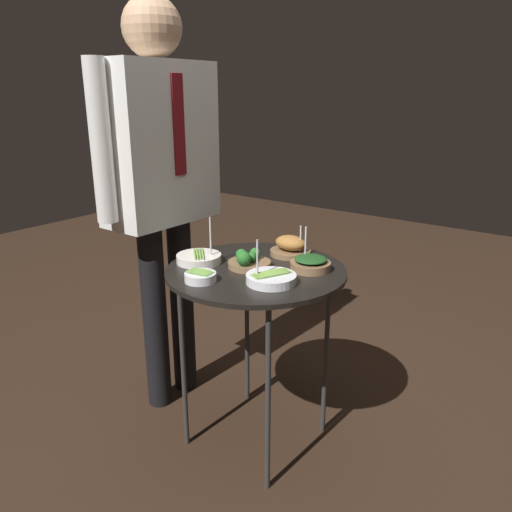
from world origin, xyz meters
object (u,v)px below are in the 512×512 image
Objects in this scene: bowl_broccoli_mid_left at (248,261)px; bowl_asparagus_front_right at (271,278)px; bowl_roast_back_left at (291,247)px; bowl_asparagus_center at (199,258)px; waiter_figure at (160,164)px; bowl_spinach_mid_right at (310,264)px; bowl_asparagus_far_rim at (200,277)px; serving_cart at (256,282)px.

bowl_asparagus_front_right reaches higher than bowl_broccoli_mid_left.
bowl_roast_back_left is 0.92× the size of bowl_asparagus_center.
waiter_figure is (0.11, 0.64, 0.33)m from bowl_asparagus_front_right.
bowl_asparagus_front_right is 0.98× the size of bowl_asparagus_center.
bowl_asparagus_center is at bearing -107.62° from waiter_figure.
bowl_asparagus_front_right reaches higher than bowl_spinach_mid_right.
bowl_asparagus_front_right is 1.58× the size of bowl_asparagus_far_rim.
bowl_broccoli_mid_left is 0.93× the size of bowl_asparagus_front_right.
bowl_broccoli_mid_left is 0.20m from bowl_asparagus_center.
bowl_roast_back_left is (0.23, -0.04, 0.01)m from bowl_broccoli_mid_left.
bowl_spinach_mid_right is 0.88× the size of bowl_asparagus_front_right.
bowl_spinach_mid_right is 0.76m from waiter_figure.
bowl_asparagus_far_rim is 0.60m from waiter_figure.
serving_cart is 0.09m from bowl_broccoli_mid_left.
bowl_asparagus_front_right is at bearing -115.95° from bowl_broccoli_mid_left.
serving_cart is 4.56× the size of bowl_roast_back_left.
waiter_figure reaches higher than bowl_asparagus_front_right.
bowl_asparagus_center is at bearing 108.35° from serving_cart.
bowl_roast_back_left is at bearing -38.68° from bowl_asparagus_center.
bowl_asparagus_front_right is at bearing -99.30° from waiter_figure.
bowl_asparagus_far_rim is (-0.22, 0.08, 0.07)m from serving_cart.
bowl_broccoli_mid_left is 1.46× the size of bowl_asparagus_far_rim.
bowl_asparagus_front_right reaches higher than serving_cart.
bowl_spinach_mid_right reaches higher than bowl_roast_back_left.
bowl_asparagus_far_rim is 0.62× the size of bowl_asparagus_center.
waiter_figure reaches higher than bowl_asparagus_far_rim.
waiter_figure is (-0.09, 0.68, 0.32)m from bowl_spinach_mid_right.
bowl_asparagus_center reaches higher than bowl_asparagus_far_rim.
bowl_broccoli_mid_left is at bearing -93.16° from waiter_figure.
bowl_asparagus_center is at bearing 44.34° from bowl_asparagus_far_rim.
serving_cart is 4.61× the size of bowl_broccoli_mid_left.
bowl_spinach_mid_right is 0.19m from bowl_roast_back_left.
bowl_broccoli_mid_left is 0.24m from bowl_spinach_mid_right.
bowl_roast_back_left is at bearing 55.80° from bowl_spinach_mid_right.
bowl_asparagus_front_right is at bearing -158.88° from bowl_roast_back_left.
bowl_spinach_mid_right is at bearing -124.20° from bowl_roast_back_left.
bowl_spinach_mid_right reaches higher than bowl_asparagus_far_rim.
bowl_asparagus_center reaches higher than bowl_spinach_mid_right.
bowl_broccoli_mid_left is 0.91× the size of bowl_asparagus_center.
bowl_asparagus_center is 0.45m from waiter_figure.
bowl_asparagus_front_right is at bearing -123.70° from serving_cart.
bowl_asparagus_center is (-0.19, 0.39, -0.01)m from bowl_spinach_mid_right.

